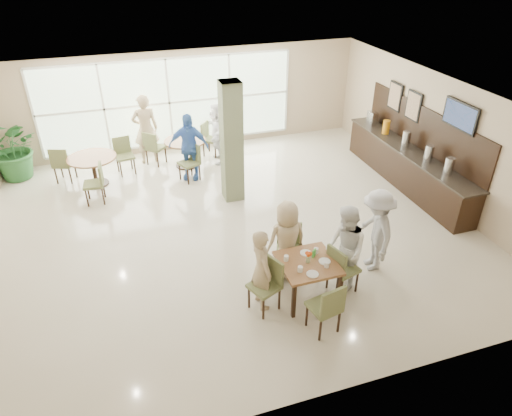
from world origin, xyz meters
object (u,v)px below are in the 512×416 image
object	(u,v)px
buffet_counter	(407,164)
adult_a	(189,147)
round_table_right	(185,146)
teen_far	(287,240)
round_table_left	(93,163)
teen_standing	(376,231)
main_table	(308,266)
adult_standing	(146,129)
teen_right	(345,249)
adult_b	(219,133)
teen_left	(261,269)
potted_plant	(14,148)

from	to	relation	value
buffet_counter	adult_a	xyz separation A→B (m)	(-5.07, 2.01, 0.31)
round_table_right	teen_far	distance (m)	5.23
round_table_left	teen_standing	bearing A→B (deg)	-46.13
round_table_right	buffet_counter	world-z (taller)	buffet_counter
main_table	buffet_counter	distance (m)	5.08
teen_far	round_table_left	bearing A→B (deg)	-59.60
main_table	round_table_left	world-z (taller)	same
round_table_right	adult_standing	xyz separation A→B (m)	(-0.94, 0.56, 0.38)
teen_standing	adult_standing	bearing A→B (deg)	-139.98
adult_standing	main_table	bearing A→B (deg)	104.69
round_table_left	teen_right	bearing A→B (deg)	-52.87
adult_b	adult_a	bearing A→B (deg)	-42.25
main_table	teen_left	xyz separation A→B (m)	(-0.80, 0.06, 0.09)
round_table_left	teen_right	distance (m)	6.79
round_table_right	teen_standing	world-z (taller)	teen_standing
round_table_right	adult_a	distance (m)	0.79
potted_plant	adult_a	size ratio (longest dim) A/B	0.94
teen_left	adult_a	xyz separation A→B (m)	(-0.23, 5.03, 0.12)
teen_left	round_table_right	bearing A→B (deg)	-3.39
buffet_counter	teen_far	xyz separation A→B (m)	(-4.15, -2.40, 0.21)
teen_left	teen_standing	world-z (taller)	teen_standing
round_table_right	potted_plant	bearing A→B (deg)	171.40
main_table	round_table_right	xyz separation A→B (m)	(-1.00, 5.83, -0.08)
buffet_counter	teen_right	bearing A→B (deg)	-137.68
round_table_right	potted_plant	size ratio (longest dim) A/B	0.69
main_table	teen_left	distance (m)	0.80
main_table	adult_a	xyz separation A→B (m)	(-1.03, 5.10, 0.21)
main_table	teen_right	size ratio (longest dim) A/B	0.58
teen_right	teen_standing	world-z (taller)	teen_standing
potted_plant	adult_a	bearing A→B (deg)	-18.23
teen_right	teen_standing	size ratio (longest dim) A/B	0.99
teen_left	adult_a	bearing A→B (deg)	-2.72
round_table_left	adult_standing	xyz separation A→B (m)	(1.44, 0.92, 0.36)
teen_left	adult_a	world-z (taller)	adult_a
teen_standing	adult_standing	size ratio (longest dim) A/B	0.85
main_table	round_table_left	distance (m)	6.44
buffet_counter	adult_b	distance (m)	4.96
round_table_left	teen_far	bearing A→B (deg)	-55.80
main_table	teen_far	xyz separation A→B (m)	(-0.12, 0.68, 0.11)
round_table_right	adult_a	bearing A→B (deg)	-92.52
round_table_left	teen_far	world-z (taller)	teen_far
round_table_right	adult_standing	world-z (taller)	adult_standing
round_table_right	adult_standing	distance (m)	1.16
adult_a	adult_b	xyz separation A→B (m)	(0.96, 0.75, -0.04)
buffet_counter	potted_plant	xyz separation A→B (m)	(-9.24, 3.39, 0.26)
main_table	teen_far	size ratio (longest dim) A/B	0.62
adult_standing	teen_far	bearing A→B (deg)	105.51
round_table_left	teen_far	distance (m)	5.80
teen_standing	round_table_right	bearing A→B (deg)	-145.12
teen_far	buffet_counter	bearing A→B (deg)	-153.75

